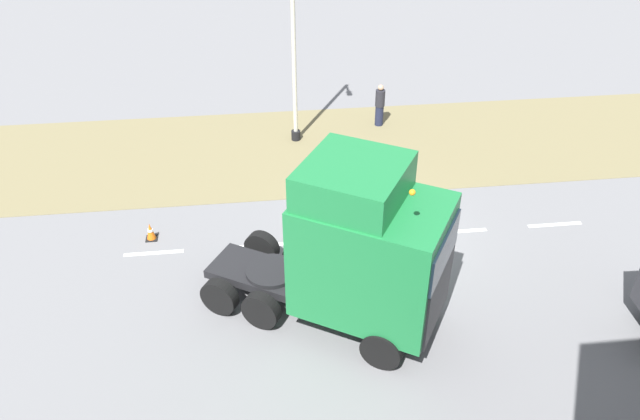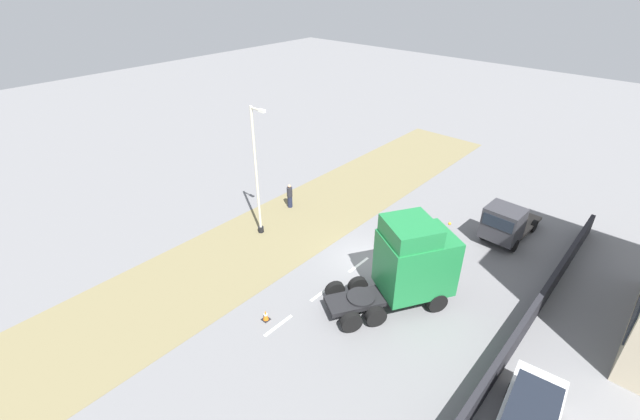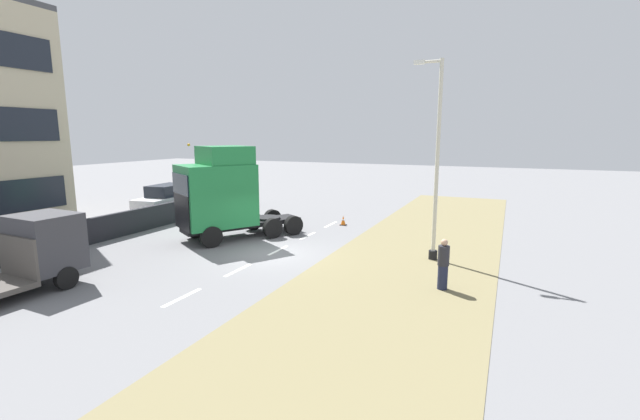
% 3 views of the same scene
% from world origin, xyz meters
% --- Properties ---
extents(ground_plane, '(120.00, 120.00, 0.00)m').
position_xyz_m(ground_plane, '(0.00, 0.00, 0.00)').
color(ground_plane, slate).
rests_on(ground_plane, ground).
extents(grass_verge, '(7.00, 44.00, 0.01)m').
position_xyz_m(grass_verge, '(-6.00, 0.00, 0.01)').
color(grass_verge, olive).
rests_on(grass_verge, ground).
extents(lane_markings, '(0.16, 14.60, 0.00)m').
position_xyz_m(lane_markings, '(0.00, -0.70, 0.00)').
color(lane_markings, white).
rests_on(lane_markings, ground).
extents(boundary_wall, '(0.25, 24.00, 1.28)m').
position_xyz_m(boundary_wall, '(9.00, 0.00, 0.64)').
color(boundary_wall, '#232328').
rests_on(boundary_wall, ground).
extents(lorry_cab, '(5.34, 6.51, 4.90)m').
position_xyz_m(lorry_cab, '(3.62, -1.39, 2.38)').
color(lorry_cab, black).
rests_on(lorry_cab, ground).
extents(flatbed_truck, '(2.32, 5.24, 2.58)m').
position_xyz_m(flatbed_truck, '(5.21, 7.11, 1.36)').
color(flatbed_truck, '#333338').
rests_on(flatbed_truck, ground).
extents(lamp_post, '(1.30, 0.36, 8.32)m').
position_xyz_m(lamp_post, '(-6.78, -2.16, 3.83)').
color(lamp_post, black).
rests_on(lamp_post, ground).
extents(pedestrian, '(0.39, 0.39, 1.80)m').
position_xyz_m(pedestrian, '(-7.75, 1.40, 0.89)').
color(pedestrian, '#1E233D').
rests_on(pedestrian, ground).
extents(traffic_cone_lead, '(0.36, 0.36, 0.58)m').
position_xyz_m(traffic_cone_lead, '(-0.75, -7.23, 0.28)').
color(traffic_cone_lead, black).
rests_on(traffic_cone_lead, ground).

